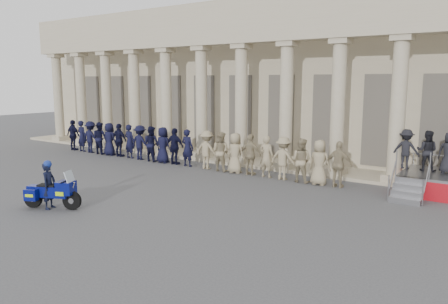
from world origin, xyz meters
The scene contains 5 objects.
ground centered at (0.00, 0.00, 0.00)m, with size 90.00×90.00×0.00m, color #444446.
building centered at (0.00, 14.74, 4.52)m, with size 40.00×12.50×9.00m.
officer_rank centered at (-4.03, 6.15, 0.98)m, with size 18.74×0.74×1.96m.
motorcycle centered at (-2.44, -2.50, 0.60)m, with size 2.03×1.29×1.38m.
rider centered at (-2.55, -2.55, 0.86)m, with size 0.60×0.70×1.73m.
Camera 1 is at (10.89, -11.29, 4.44)m, focal length 35.00 mm.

